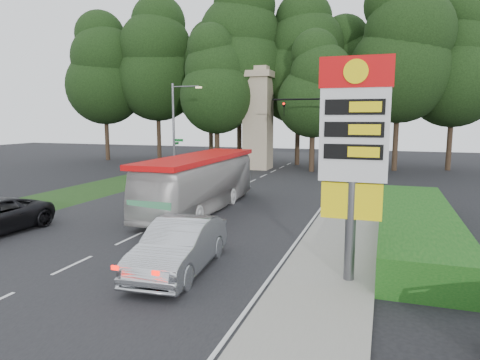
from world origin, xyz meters
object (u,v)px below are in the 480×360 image
(traffic_signal_mast, at_px, (329,123))
(transit_bus, at_px, (200,183))
(monument, at_px, (258,118))
(sedan_silver, at_px, (180,246))
(streetlight_signs, at_px, (176,126))
(gas_station_pylon, at_px, (354,140))

(traffic_signal_mast, xyz_separation_m, transit_bus, (-5.18, -13.82, -3.15))
(monument, relative_size, sedan_silver, 1.91)
(traffic_signal_mast, relative_size, streetlight_signs, 0.90)
(traffic_signal_mast, xyz_separation_m, monument, (-7.68, 6.00, 0.43))
(traffic_signal_mast, bearing_deg, gas_station_pylon, -80.91)
(transit_bus, distance_m, sedan_silver, 9.53)
(gas_station_pylon, relative_size, traffic_signal_mast, 0.95)
(traffic_signal_mast, height_order, monument, monument)
(traffic_signal_mast, bearing_deg, transit_bus, -110.54)
(monument, relative_size, transit_bus, 0.92)
(gas_station_pylon, xyz_separation_m, transit_bus, (-8.70, 8.18, -2.92))
(traffic_signal_mast, relative_size, transit_bus, 0.66)
(streetlight_signs, distance_m, monument, 9.44)
(streetlight_signs, xyz_separation_m, transit_bus, (7.49, -11.83, -2.91))
(transit_bus, bearing_deg, monument, 96.49)
(gas_station_pylon, bearing_deg, monument, 111.80)
(transit_bus, bearing_deg, gas_station_pylon, -43.93)
(traffic_signal_mast, bearing_deg, monument, 142.00)
(gas_station_pylon, bearing_deg, transit_bus, 136.76)
(gas_station_pylon, bearing_deg, sedan_silver, -172.16)
(sedan_silver, bearing_deg, streetlight_signs, 112.31)
(gas_station_pylon, xyz_separation_m, streetlight_signs, (-16.19, 20.01, -0.01))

